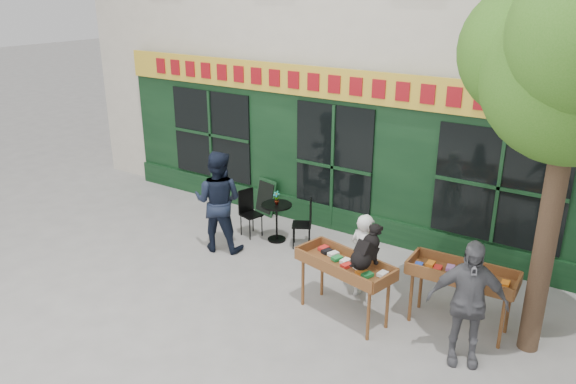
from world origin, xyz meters
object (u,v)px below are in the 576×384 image
at_px(book_cart_right, 462,277).
at_px(man_left, 218,201).
at_px(book_cart_center, 345,268).
at_px(woman, 364,257).
at_px(bistro_table, 277,215).
at_px(dog, 366,246).
at_px(man_right, 467,303).

xyz_separation_m(book_cart_right, man_left, (-4.63, 0.07, 0.15)).
bearing_deg(book_cart_center, man_left, 178.72).
relative_size(woman, bistro_table, 1.92).
distance_m(book_cart_center, man_left, 3.18).
bearing_deg(dog, book_cart_right, 44.09).
xyz_separation_m(bistro_table, man_left, (-0.70, -0.90, 0.43)).
relative_size(woman, man_left, 0.75).
bearing_deg(book_cart_right, woman, 179.03).
bearing_deg(man_left, dog, 147.76).
relative_size(book_cart_center, dog, 2.66).
relative_size(woman, book_cart_right, 0.96).
bearing_deg(bistro_table, man_right, -22.17).
bearing_deg(man_left, bistro_table, -146.96).
relative_size(dog, woman, 0.41).
relative_size(book_cart_center, man_left, 0.82).
bearing_deg(bistro_table, book_cart_right, -13.90).
bearing_deg(book_cart_right, man_left, 176.95).
xyz_separation_m(dog, woman, (-0.35, 0.70, -0.56)).
distance_m(woman, book_cart_right, 1.54).
bearing_deg(book_cart_center, man_right, 10.32).
distance_m(woman, man_left, 3.10).
relative_size(book_cart_center, woman, 1.10).
distance_m(woman, man_right, 1.98).
height_order(book_cart_right, bistro_table, book_cart_right).
distance_m(dog, bistro_table, 3.31).
distance_m(dog, man_right, 1.54).
bearing_deg(man_right, book_cart_center, 155.71).
bearing_deg(book_cart_right, dog, -150.51).
xyz_separation_m(man_right, man_left, (-4.93, 0.82, 0.08)).
relative_size(book_cart_right, man_right, 0.86).
distance_m(book_cart_center, dog, 0.59).
xyz_separation_m(woman, man_right, (1.84, -0.72, 0.16)).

